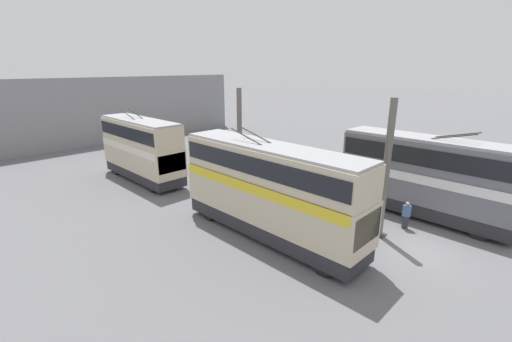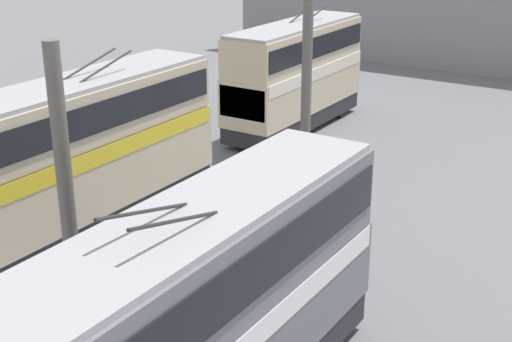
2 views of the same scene
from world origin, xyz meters
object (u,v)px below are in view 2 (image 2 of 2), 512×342
Objects in this scene: bus_right_far at (295,70)px; oil_drum at (215,198)px; bus_right_near at (72,152)px; person_by_right_row at (117,244)px; bus_left_near at (208,306)px; person_aisle_midway at (201,230)px.

bus_right_far is 11.19× the size of oil_drum.
bus_right_near is 3.44m from person_by_right_row.
bus_left_near is at bearing -144.96° from oil_drum.
bus_right_far reaches higher than person_aisle_midway.
person_by_right_row is (-15.09, -2.55, -2.04)m from bus_right_far.
person_by_right_row is at bearing -109.34° from bus_right_near.
bus_right_far is 5.84× the size of person_aisle_midway.
person_by_right_row is (3.99, 6.29, -2.02)m from bus_left_near.
bus_right_near is at bearing 151.27° from oil_drum.
bus_right_near reaches higher than bus_right_far.
bus_right_far is at bearing 13.53° from oil_drum.
person_by_right_row is (-0.89, -2.55, -2.14)m from bus_right_near.
bus_right_far reaches higher than bus_left_near.
bus_right_near is at bearing -8.41° from person_aisle_midway.
person_aisle_midway is at bearing -73.00° from bus_right_near.
bus_left_near is 6.55× the size of person_aisle_midway.
person_by_right_row is at bearing -178.11° from oil_drum.
bus_right_near is 14.19m from bus_right_far.
person_by_right_row reaches higher than person_aisle_midway.
bus_right_near is (4.88, 8.83, 0.12)m from bus_left_near.
bus_right_far is 10.44m from oil_drum.
bus_left_near is 21.02m from bus_right_far.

